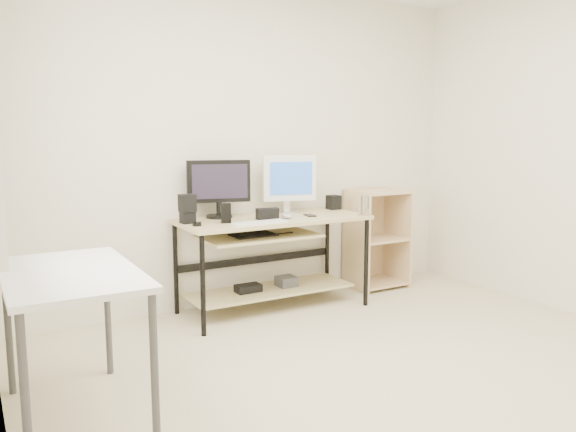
% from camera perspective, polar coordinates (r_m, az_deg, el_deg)
% --- Properties ---
extents(room, '(4.01, 4.01, 2.62)m').
position_cam_1_polar(room, '(2.96, 11.18, 6.61)').
color(room, beige).
rests_on(room, ground).
extents(desk, '(1.50, 0.65, 0.75)m').
position_cam_1_polar(desk, '(4.45, -1.84, -2.85)').
color(desk, tan).
rests_on(desk, ground).
extents(side_table, '(0.60, 1.00, 0.75)m').
position_cam_1_polar(side_table, '(2.91, -21.20, -6.73)').
color(side_table, white).
rests_on(side_table, ground).
extents(shelf_unit, '(0.50, 0.40, 0.90)m').
position_cam_1_polar(shelf_unit, '(5.24, 8.74, -2.21)').
color(shelf_unit, '#DBBA89').
rests_on(shelf_unit, ground).
extents(black_monitor, '(0.49, 0.20, 0.45)m').
position_cam_1_polar(black_monitor, '(4.40, -7.04, 3.15)').
color(black_monitor, black).
rests_on(black_monitor, desk).
extents(white_imac, '(0.44, 0.15, 0.48)m').
position_cam_1_polar(white_imac, '(4.63, 0.16, 3.70)').
color(white_imac, silver).
rests_on(white_imac, desk).
extents(keyboard, '(0.42, 0.13, 0.01)m').
position_cam_1_polar(keyboard, '(4.11, -2.88, -0.68)').
color(keyboard, white).
rests_on(keyboard, desk).
extents(mouse, '(0.08, 0.12, 0.04)m').
position_cam_1_polar(mouse, '(4.35, -0.13, -0.01)').
color(mouse, '#AEAEB3').
rests_on(mouse, desk).
extents(center_speaker, '(0.18, 0.10, 0.08)m').
position_cam_1_polar(center_speaker, '(4.32, -2.11, 0.24)').
color(center_speaker, black).
rests_on(center_speaker, desk).
extents(speaker_left, '(0.11, 0.11, 0.21)m').
position_cam_1_polar(speaker_left, '(4.17, -10.18, 0.79)').
color(speaker_left, black).
rests_on(speaker_left, desk).
extents(speaker_right, '(0.10, 0.10, 0.12)m').
position_cam_1_polar(speaker_right, '(4.91, 4.65, 1.40)').
color(speaker_right, black).
rests_on(speaker_right, desk).
extents(audio_controller, '(0.08, 0.06, 0.15)m').
position_cam_1_polar(audio_controller, '(4.15, -6.35, 0.29)').
color(audio_controller, black).
rests_on(audio_controller, desk).
extents(volume_puck, '(0.08, 0.08, 0.03)m').
position_cam_1_polar(volume_puck, '(4.05, -9.24, -0.81)').
color(volume_puck, black).
rests_on(volume_puck, desk).
extents(smartphone, '(0.09, 0.14, 0.01)m').
position_cam_1_polar(smartphone, '(4.50, 2.24, 0.08)').
color(smartphone, black).
rests_on(smartphone, desk).
extents(coaster, '(0.13, 0.13, 0.01)m').
position_cam_1_polar(coaster, '(4.57, 7.72, 0.12)').
color(coaster, '#A9794C').
rests_on(coaster, desk).
extents(drinking_glass, '(0.10, 0.10, 0.15)m').
position_cam_1_polar(drinking_glass, '(4.56, 7.74, 1.09)').
color(drinking_glass, white).
rests_on(drinking_glass, coaster).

